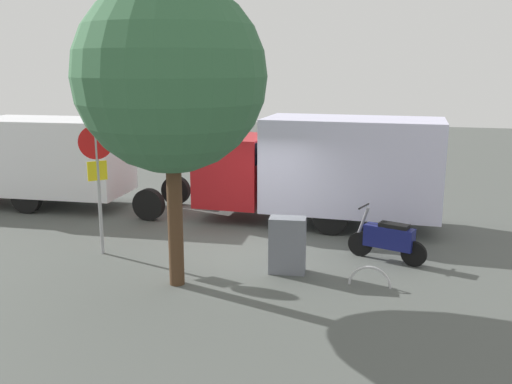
{
  "coord_description": "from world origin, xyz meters",
  "views": [
    {
      "loc": [
        -3.32,
        12.09,
        4.27
      ],
      "look_at": [
        -0.11,
        -0.57,
        1.32
      ],
      "focal_mm": 39.29,
      "sensor_mm": 36.0,
      "label": 1
    }
  ],
  "objects_px": {
    "stop_sign": "(97,170)",
    "utility_cabinet": "(287,245)",
    "street_tree": "(170,77)",
    "motorcycle": "(388,239)",
    "bike_rack_hoop": "(369,286)",
    "box_truck_near": "(317,166)",
    "box_truck_far": "(24,156)"
  },
  "relations": [
    {
      "from": "stop_sign",
      "to": "utility_cabinet",
      "type": "height_order",
      "value": "stop_sign"
    },
    {
      "from": "street_tree",
      "to": "bike_rack_hoop",
      "type": "distance_m",
      "value": 5.59
    },
    {
      "from": "box_truck_near",
      "to": "stop_sign",
      "type": "xyz_separation_m",
      "value": [
        4.44,
        3.79,
        0.37
      ]
    },
    {
      "from": "utility_cabinet",
      "to": "bike_rack_hoop",
      "type": "distance_m",
      "value": 1.87
    },
    {
      "from": "box_truck_near",
      "to": "stop_sign",
      "type": "relative_size",
      "value": 2.8
    },
    {
      "from": "motorcycle",
      "to": "bike_rack_hoop",
      "type": "height_order",
      "value": "motorcycle"
    },
    {
      "from": "box_truck_far",
      "to": "utility_cabinet",
      "type": "bearing_deg",
      "value": 154.09
    },
    {
      "from": "stop_sign",
      "to": "street_tree",
      "type": "xyz_separation_m",
      "value": [
        -2.39,
        1.31,
        2.08
      ]
    },
    {
      "from": "motorcycle",
      "to": "utility_cabinet",
      "type": "xyz_separation_m",
      "value": [
        2.04,
        1.22,
        0.08
      ]
    },
    {
      "from": "box_truck_near",
      "to": "utility_cabinet",
      "type": "xyz_separation_m",
      "value": [
        0.04,
        3.92,
        -1.02
      ]
    },
    {
      "from": "box_truck_far",
      "to": "motorcycle",
      "type": "relative_size",
      "value": 4.69
    },
    {
      "from": "street_tree",
      "to": "utility_cabinet",
      "type": "bearing_deg",
      "value": -149.57
    },
    {
      "from": "utility_cabinet",
      "to": "street_tree",
      "type": "bearing_deg",
      "value": 30.43
    },
    {
      "from": "motorcycle",
      "to": "bike_rack_hoop",
      "type": "bearing_deg",
      "value": 98.39
    },
    {
      "from": "street_tree",
      "to": "utility_cabinet",
      "type": "relative_size",
      "value": 4.91
    },
    {
      "from": "box_truck_far",
      "to": "bike_rack_hoop",
      "type": "bearing_deg",
      "value": 155.79
    },
    {
      "from": "box_truck_far",
      "to": "utility_cabinet",
      "type": "height_order",
      "value": "box_truck_far"
    },
    {
      "from": "motorcycle",
      "to": "street_tree",
      "type": "height_order",
      "value": "street_tree"
    },
    {
      "from": "box_truck_near",
      "to": "street_tree",
      "type": "bearing_deg",
      "value": 69.45
    },
    {
      "from": "motorcycle",
      "to": "box_truck_near",
      "type": "bearing_deg",
      "value": -34.06
    },
    {
      "from": "street_tree",
      "to": "box_truck_near",
      "type": "bearing_deg",
      "value": -111.89
    },
    {
      "from": "motorcycle",
      "to": "street_tree",
      "type": "relative_size",
      "value": 0.3
    },
    {
      "from": "motorcycle",
      "to": "utility_cabinet",
      "type": "relative_size",
      "value": 1.45
    },
    {
      "from": "motorcycle",
      "to": "utility_cabinet",
      "type": "bearing_deg",
      "value": 50.23
    },
    {
      "from": "motorcycle",
      "to": "utility_cabinet",
      "type": "distance_m",
      "value": 2.38
    },
    {
      "from": "stop_sign",
      "to": "street_tree",
      "type": "height_order",
      "value": "street_tree"
    },
    {
      "from": "utility_cabinet",
      "to": "bike_rack_hoop",
      "type": "relative_size",
      "value": 1.41
    },
    {
      "from": "box_truck_near",
      "to": "bike_rack_hoop",
      "type": "bearing_deg",
      "value": 113.0
    },
    {
      "from": "box_truck_far",
      "to": "motorcycle",
      "type": "xyz_separation_m",
      "value": [
        -11.11,
        2.6,
        -1.02
      ]
    },
    {
      "from": "bike_rack_hoop",
      "to": "utility_cabinet",
      "type": "bearing_deg",
      "value": -11.72
    },
    {
      "from": "box_truck_far",
      "to": "street_tree",
      "type": "relative_size",
      "value": 1.39
    },
    {
      "from": "motorcycle",
      "to": "bike_rack_hoop",
      "type": "xyz_separation_m",
      "value": [
        0.3,
        1.59,
        -0.52
      ]
    }
  ]
}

